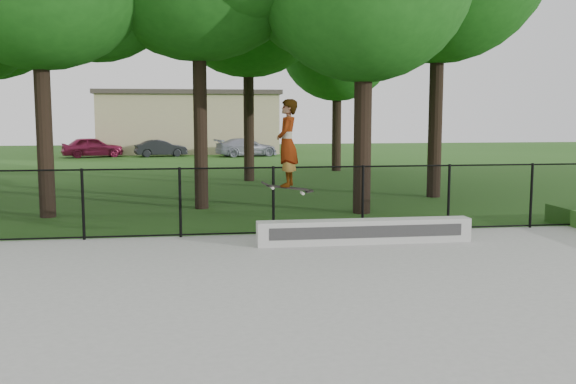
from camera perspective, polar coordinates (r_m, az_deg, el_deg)
name	(u,v)px	position (r m, az deg, el deg)	size (l,w,h in m)	color
ground	(330,324)	(8.41, 3.72, -11.62)	(100.00, 100.00, 0.00)	#275718
concrete_slab	(330,322)	(8.40, 3.73, -11.42)	(14.00, 12.00, 0.06)	gray
grind_ledge	(365,231)	(13.17, 6.83, -3.49)	(4.41, 0.40, 0.49)	#AFAFAA
car_a	(93,147)	(42.00, -16.98, 3.84)	(1.50, 3.70, 1.27)	#971B44
car_b	(161,148)	(41.53, -11.23, 3.84)	(1.12, 2.92, 1.06)	black
car_c	(247,147)	(41.07, -3.70, 3.99)	(1.62, 3.65, 1.15)	#9495A7
skater_airborne	(287,145)	(12.58, -0.07, 4.23)	(0.84, 0.71, 1.86)	black
chainlink_fence	(273,200)	(13.93, -1.31, -0.76)	(16.06, 0.06, 1.50)	black
distant_building	(189,122)	(45.80, -8.77, 6.21)	(12.40, 6.40, 4.30)	tan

